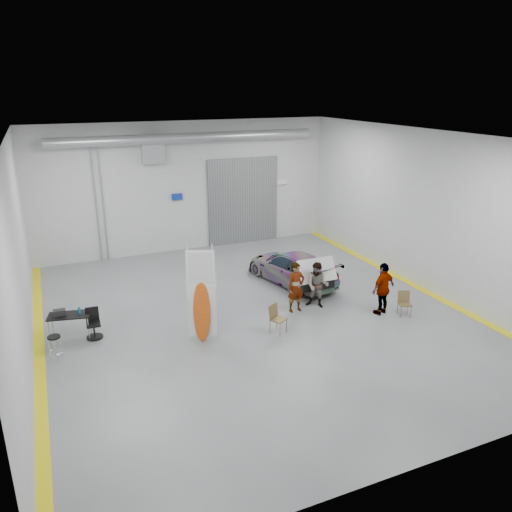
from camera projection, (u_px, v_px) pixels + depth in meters
name	position (u px, v px, depth m)	size (l,w,h in m)	color
ground	(254.00, 315.00, 17.16)	(16.00, 16.00, 0.00)	slate
room_shell	(236.00, 186.00, 17.85)	(14.02, 16.18, 6.01)	#BABCBF
sedan_car	(292.00, 267.00, 19.82)	(1.76, 4.32, 1.25)	white
person_a	(296.00, 287.00, 17.19)	(0.65, 0.43, 1.79)	olive
person_b	(318.00, 285.00, 17.53)	(0.81, 0.62, 1.66)	slate
person_c	(383.00, 289.00, 16.98)	(1.08, 0.44, 1.86)	#965232
surfboard_display	(205.00, 303.00, 15.09)	(0.83, 0.47, 3.11)	white
folding_chair_near	(278.00, 324.00, 15.84)	(0.60, 0.65, 0.94)	brown
folding_chair_far	(404.00, 309.00, 17.02)	(0.52, 0.55, 0.86)	brown
shop_stool	(55.00, 348.00, 14.27)	(0.38, 0.38, 0.74)	black
work_table	(66.00, 315.00, 15.35)	(1.36, 0.88, 1.02)	#979AA0
office_chair	(93.00, 325.00, 15.52)	(0.51, 0.51, 0.95)	black
trunk_lid	(316.00, 267.00, 17.95)	(1.46, 0.89, 0.04)	silver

